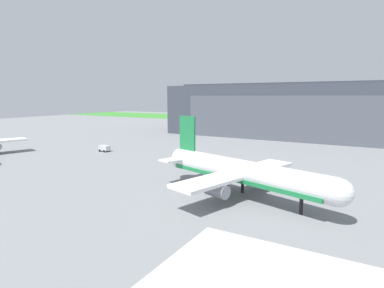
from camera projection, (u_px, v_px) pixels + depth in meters
name	position (u px, v px, depth m)	size (l,w,h in m)	color
ground_plane	(205.00, 180.00, 64.45)	(440.00, 440.00, 0.00)	slate
grass_field_strip	(322.00, 122.00, 209.63)	(440.00, 56.00, 0.08)	#3A872F
maintenance_hangar	(293.00, 111.00, 134.62)	(105.38, 38.62, 23.03)	#383D47
airliner_near_right	(242.00, 173.00, 52.99)	(34.57, 27.84, 13.35)	white
pushback_tractor	(105.00, 148.00, 97.65)	(3.64, 2.64, 1.92)	silver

